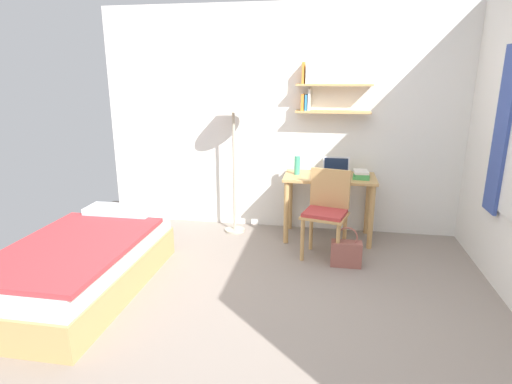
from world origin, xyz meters
TOP-DOWN VIEW (x-y plane):
  - ground_plane at (0.00, 0.00)m, footprint 5.28×5.28m
  - wall_back at (0.01, 2.02)m, footprint 4.40×0.27m
  - bed at (-1.55, 0.10)m, footprint 0.97×1.84m
  - desk at (0.53, 1.70)m, footprint 1.01×0.55m
  - desk_chair at (0.51, 1.20)m, footprint 0.51×0.47m
  - standing_lamp at (-0.57, 1.73)m, footprint 0.41×0.41m
  - laptop at (0.59, 1.73)m, footprint 0.30×0.22m
  - water_bottle at (0.16, 1.72)m, footprint 0.07×0.07m
  - book_stack at (0.87, 1.66)m, footprint 0.19×0.24m
  - handbag at (0.72, 0.99)m, footprint 0.30×0.13m

SIDE VIEW (x-z plane):
  - ground_plane at x=0.00m, z-range 0.00..0.00m
  - handbag at x=0.72m, z-range -0.07..0.34m
  - bed at x=-1.55m, z-range -0.03..0.51m
  - desk_chair at x=0.51m, z-range 0.06..0.96m
  - desk at x=0.53m, z-range 0.23..0.96m
  - book_stack at x=0.87m, z-range 0.73..0.82m
  - laptop at x=0.59m, z-range 0.69..0.89m
  - water_bottle at x=0.16m, z-range 0.74..0.95m
  - wall_back at x=0.01m, z-range 0.01..2.61m
  - standing_lamp at x=-0.57m, z-range 0.63..2.29m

